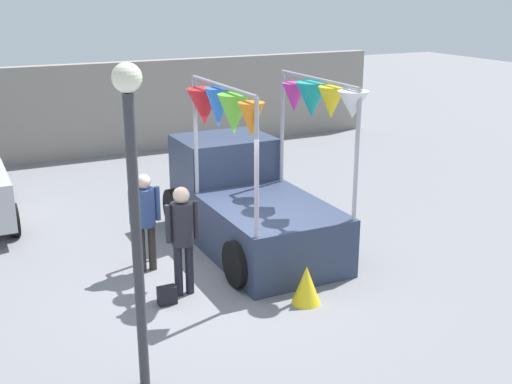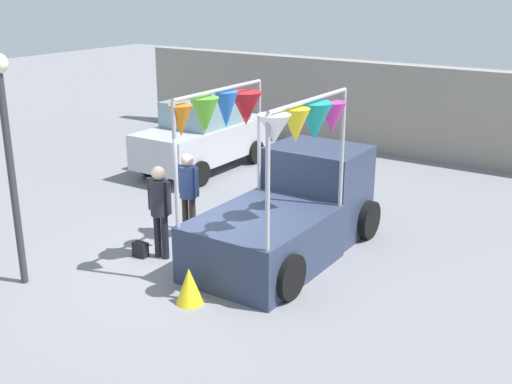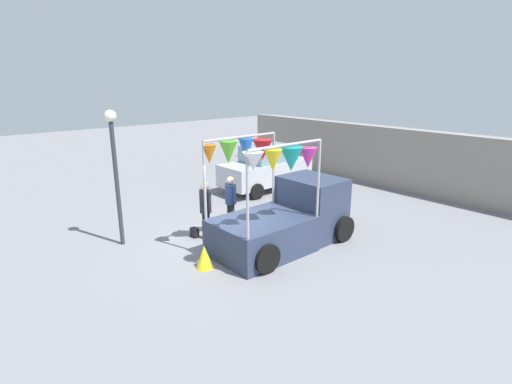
% 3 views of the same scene
% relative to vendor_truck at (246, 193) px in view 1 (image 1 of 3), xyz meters
% --- Properties ---
extents(ground_plane, '(60.00, 60.00, 0.00)m').
position_rel_vendor_truck_xyz_m(ground_plane, '(-1.07, -1.31, -0.93)').
color(ground_plane, slate).
extents(vendor_truck, '(2.53, 4.08, 3.13)m').
position_rel_vendor_truck_xyz_m(vendor_truck, '(0.00, 0.00, 0.00)').
color(vendor_truck, '#2D3851').
rests_on(vendor_truck, ground).
extents(person_customer, '(0.53, 0.34, 1.74)m').
position_rel_vendor_truck_xyz_m(person_customer, '(-1.81, -1.59, 0.12)').
color(person_customer, black).
rests_on(person_customer, ground).
extents(person_vendor, '(0.53, 0.34, 1.68)m').
position_rel_vendor_truck_xyz_m(person_vendor, '(-2.06, -0.48, 0.08)').
color(person_vendor, '#2D2823').
rests_on(person_vendor, ground).
extents(handbag, '(0.28, 0.16, 0.28)m').
position_rel_vendor_truck_xyz_m(handbag, '(-2.16, -1.79, -0.79)').
color(handbag, black).
rests_on(handbag, ground).
extents(street_lamp, '(0.32, 0.32, 3.82)m').
position_rel_vendor_truck_xyz_m(street_lamp, '(-3.07, -3.65, 1.57)').
color(street_lamp, '#333338').
rests_on(street_lamp, ground).
extents(brick_boundary_wall, '(18.00, 0.36, 2.60)m').
position_rel_vendor_truck_xyz_m(brick_boundary_wall, '(-1.07, 7.77, 0.37)').
color(brick_boundary_wall, gray).
rests_on(brick_boundary_wall, ground).
extents(folded_kite_bundle_sunflower, '(0.51, 0.51, 0.60)m').
position_rel_vendor_truck_xyz_m(folded_kite_bundle_sunflower, '(-0.27, -2.69, -0.63)').
color(folded_kite_bundle_sunflower, yellow).
rests_on(folded_kite_bundle_sunflower, ground).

